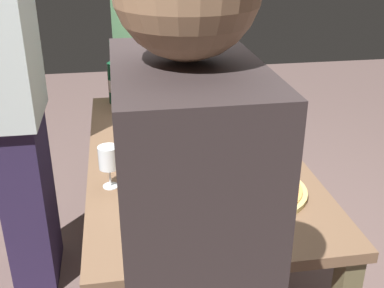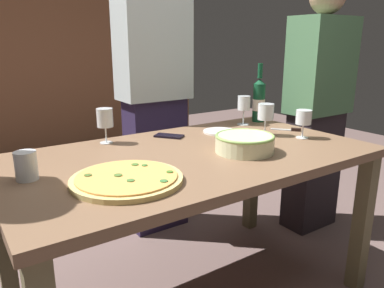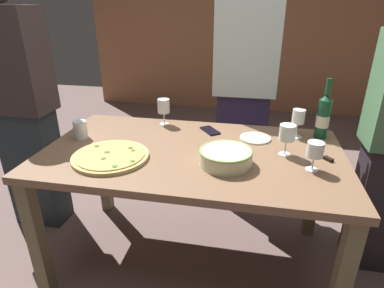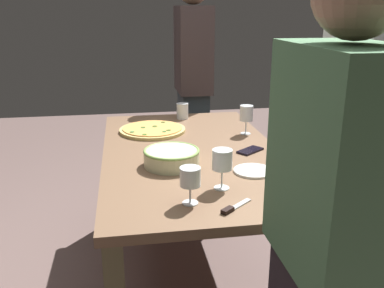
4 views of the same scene
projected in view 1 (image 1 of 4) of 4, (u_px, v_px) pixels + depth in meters
The scene contains 15 objects.
ground_plane at pixel (192, 285), 2.43m from camera, with size 8.00×8.00×0.00m, color #6B5550.
dining_table at pixel (192, 170), 2.15m from camera, with size 1.60×0.90×0.75m.
pizza at pixel (255, 190), 1.78m from camera, with size 0.39×0.39×0.03m.
serving_bowl at pixel (212, 125), 2.29m from camera, with size 0.26×0.26×0.08m.
wine_bottle at pixel (114, 80), 2.64m from camera, with size 0.07×0.07×0.35m.
wine_glass_near_pizza at pixel (119, 90), 2.53m from camera, with size 0.07×0.07×0.17m.
wine_glass_by_bottle at pixel (109, 160), 1.78m from camera, with size 0.08×0.08×0.17m.
wine_glass_far_left at pixel (193, 87), 2.63m from camera, with size 0.08×0.08×0.14m.
wine_glass_far_right at pixel (169, 92), 2.49m from camera, with size 0.08×0.08×0.17m.
cup_amber at pixel (212, 230), 1.49m from camera, with size 0.08×0.08×0.10m, color white.
side_plate at pixel (137, 125), 2.38m from camera, with size 0.18×0.18×0.01m, color white.
cell_phone at pixel (125, 150), 2.12m from camera, with size 0.07×0.14×0.01m, color black.
pizza_knife at pixel (166, 100), 2.71m from camera, with size 0.12×0.14×0.02m.
person_host at pixel (134, 73), 3.05m from camera, with size 0.41×0.24×1.59m.
person_guest_right at pixel (15, 111), 2.15m from camera, with size 0.44×0.24×1.77m.
Camera 1 is at (-1.88, 0.31, 1.66)m, focal length 44.70 mm.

